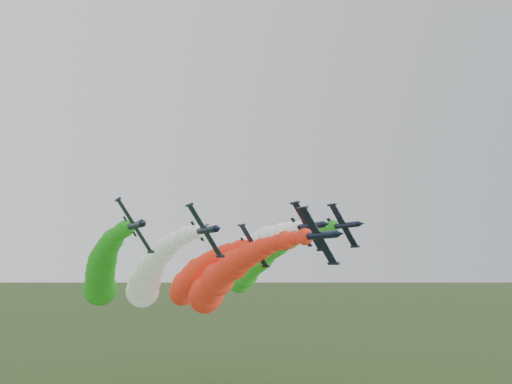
% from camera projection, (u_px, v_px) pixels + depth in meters
% --- Properties ---
extents(jet_lead, '(14.76, 76.06, 22.86)m').
position_uv_depth(jet_lead, '(219.00, 282.00, 123.86)').
color(jet_lead, black).
rests_on(jet_lead, ground).
extents(jet_inner_left, '(14.89, 76.19, 22.98)m').
position_uv_depth(jet_inner_left, '(149.00, 276.00, 130.29)').
color(jet_inner_left, black).
rests_on(jet_inner_left, ground).
extents(jet_inner_right, '(13.98, 75.28, 22.08)m').
position_uv_depth(jet_inner_right, '(224.00, 268.00, 136.14)').
color(jet_inner_right, black).
rests_on(jet_inner_right, ground).
extents(jet_outer_left, '(14.92, 76.22, 23.02)m').
position_uv_depth(jet_outer_left, '(102.00, 273.00, 128.33)').
color(jet_outer_left, black).
rests_on(jet_outer_left, ground).
extents(jet_outer_right, '(14.23, 75.53, 22.33)m').
position_uv_depth(jet_outer_right, '(255.00, 265.00, 148.34)').
color(jet_outer_right, black).
rests_on(jet_outer_right, ground).
extents(jet_trail, '(14.24, 75.54, 22.34)m').
position_uv_depth(jet_trail, '(191.00, 280.00, 150.24)').
color(jet_trail, black).
rests_on(jet_trail, ground).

